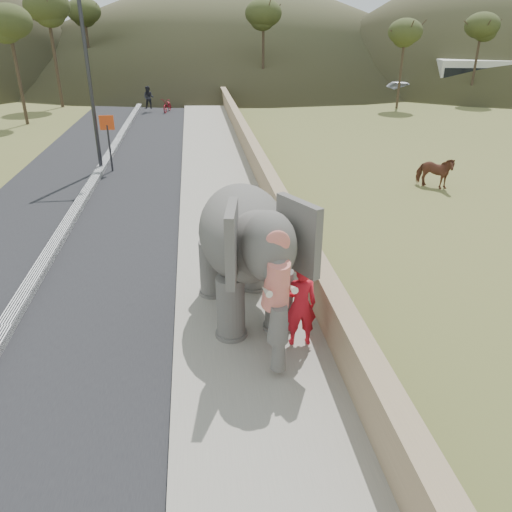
{
  "coord_description": "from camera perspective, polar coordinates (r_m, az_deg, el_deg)",
  "views": [
    {
      "loc": [
        -0.89,
        -8.89,
        5.85
      ],
      "look_at": [
        0.2,
        -0.05,
        1.7
      ],
      "focal_mm": 35.0,
      "sensor_mm": 36.0,
      "label": 1
    }
  ],
  "objects": [
    {
      "name": "road",
      "position": [
        20.19,
        -18.59,
        6.88
      ],
      "size": [
        7.0,
        120.0,
        0.03
      ],
      "primitive_type": "cube",
      "color": "black",
      "rests_on": "ground"
    },
    {
      "name": "walkway",
      "position": [
        19.77,
        -4.18,
        7.94
      ],
      "size": [
        3.0,
        120.0,
        0.15
      ],
      "primitive_type": "cube",
      "color": "#9E9687",
      "rests_on": "ground"
    },
    {
      "name": "elephant_and_man",
      "position": [
        10.36,
        -1.38,
        0.71
      ],
      "size": [
        2.63,
        4.28,
        2.91
      ],
      "color": "#68635E",
      "rests_on": "ground"
    },
    {
      "name": "bus_white",
      "position": [
        49.67,
        26.44,
        17.6
      ],
      "size": [
        11.28,
        5.01,
        3.1
      ],
      "primitive_type": "cube",
      "rotation": [
        0.0,
        0.0,
        1.33
      ],
      "color": "silver",
      "rests_on": "ground"
    },
    {
      "name": "ground",
      "position": [
        10.68,
        -1.11,
        -8.24
      ],
      "size": [
        160.0,
        160.0,
        0.0
      ],
      "primitive_type": "plane",
      "color": "olive",
      "rests_on": "ground"
    },
    {
      "name": "motorcyclist",
      "position": [
        38.38,
        -10.91,
        16.87
      ],
      "size": [
        2.24,
        1.94,
        1.84
      ],
      "color": "maroon",
      "rests_on": "ground"
    },
    {
      "name": "parapet",
      "position": [
        19.78,
        0.62,
        9.45
      ],
      "size": [
        0.3,
        120.0,
        1.1
      ],
      "primitive_type": "cube",
      "color": "tan",
      "rests_on": "ground"
    },
    {
      "name": "signboard",
      "position": [
        22.58,
        -16.55,
        13.26
      ],
      "size": [
        0.6,
        0.08,
        2.4
      ],
      "color": "#2D2D33",
      "rests_on": "ground"
    },
    {
      "name": "median",
      "position": [
        20.16,
        -18.63,
        7.14
      ],
      "size": [
        0.35,
        120.0,
        0.22
      ],
      "primitive_type": "cube",
      "color": "black",
      "rests_on": "ground"
    },
    {
      "name": "hill_far",
      "position": [
        79.11,
        -3.06,
        25.8
      ],
      "size": [
        80.0,
        80.0,
        14.0
      ],
      "primitive_type": "cone",
      "color": "brown",
      "rests_on": "ground"
    },
    {
      "name": "cow",
      "position": [
        20.82,
        19.72,
        9.01
      ],
      "size": [
        1.56,
        1.49,
        1.25
      ],
      "primitive_type": "imported",
      "rotation": [
        0.0,
        0.0,
        0.85
      ],
      "color": "brown",
      "rests_on": "ground"
    },
    {
      "name": "lamppost",
      "position": [
        22.42,
        -18.07,
        21.38
      ],
      "size": [
        1.76,
        0.36,
        8.0
      ],
      "color": "#2B2B30",
      "rests_on": "ground"
    },
    {
      "name": "hill_right",
      "position": [
        71.22,
        26.71,
        24.37
      ],
      "size": [
        56.0,
        56.0,
        16.0
      ],
      "primitive_type": "cone",
      "color": "brown",
      "rests_on": "ground"
    },
    {
      "name": "trees",
      "position": [
        37.87,
        -5.67,
        21.79
      ],
      "size": [
        47.59,
        41.01,
        8.43
      ],
      "color": "#473828",
      "rests_on": "ground"
    },
    {
      "name": "distant_car",
      "position": [
        47.29,
        16.53,
        17.81
      ],
      "size": [
        4.55,
        3.26,
        1.44
      ],
      "primitive_type": "imported",
      "rotation": [
        0.0,
        0.0,
        1.16
      ],
      "color": "#B8BABF",
      "rests_on": "ground"
    }
  ]
}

